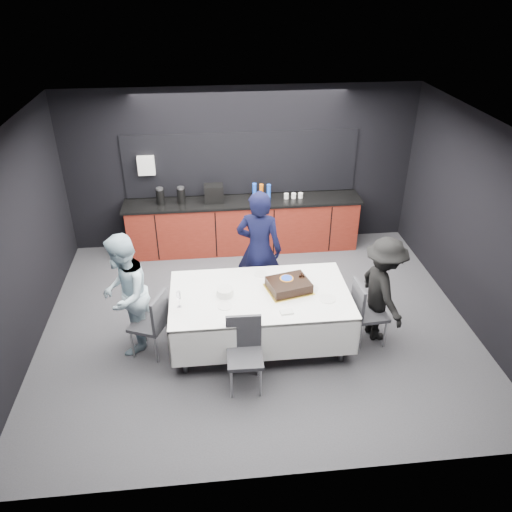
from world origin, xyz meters
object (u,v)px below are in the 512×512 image
Objects in this scene: plate_stack at (225,292)px; chair_left at (153,320)px; chair_near at (244,348)px; person_center at (259,250)px; cake_assembly at (289,285)px; person_left at (125,295)px; champagne_flute at (179,296)px; person_right at (382,290)px; party_table at (260,302)px; chair_right at (365,309)px.

plate_stack is 0.23× the size of chair_left.
person_center is at bearing 77.79° from chair_near.
cake_assembly is 0.39× the size of person_left.
person_left is at bearing 178.92° from cake_assembly.
champagne_flute is 1.03m from chair_near.
person_right is (1.24, -0.08, -0.10)m from cake_assembly.
person_right reaches higher than chair_near.
plate_stack is (-0.45, 0.01, 0.19)m from party_table.
person_center is at bearing 108.67° from cake_assembly.
champagne_flute is 0.15× the size of person_right.
chair_left is (-0.35, 0.08, -0.40)m from champagne_flute.
plate_stack is 0.23× the size of chair_right.
chair_right is at bearing -4.92° from plate_stack.
person_right is at bearing 3.12° from champagne_flute.
champagne_flute is (-1.41, -0.23, 0.09)m from cake_assembly.
plate_stack is 0.14× the size of person_right.
champagne_flute is at bearing 84.99° from person_right.
champagne_flute reaches higher than chair_left.
person_right is (3.00, 0.06, 0.21)m from chair_left.
person_center reaches higher than chair_left.
chair_near is (0.76, -0.57, -0.40)m from champagne_flute.
person_right is at bearing 24.76° from chair_right.
chair_near is (-0.27, -0.75, -0.11)m from party_table.
person_center is 1.22× the size of person_right.
chair_left is 1.00× the size of chair_near.
chair_left is at bearing 51.87° from person_center.
chair_left is at bearing 83.09° from person_right.
person_center reaches higher than person_left.
party_table is 0.49m from plate_stack.
person_left is 3.35m from person_right.
chair_near is (-1.64, -0.60, 0.00)m from chair_right.
party_table is 2.51× the size of chair_right.
chair_left is (-0.93, -0.11, -0.30)m from plate_stack.
cake_assembly is 0.70× the size of chair_right.
plate_stack is at bearing 178.85° from party_table.
chair_left is at bearing 66.50° from person_left.
cake_assembly is 2.10m from person_left.
person_right reaches higher than champagne_flute.
champagne_flute is (-1.03, -0.18, 0.30)m from party_table.
person_left is at bearing 158.90° from champagne_flute.
chair_near is at bearing -159.84° from chair_right.
chair_near is 1.70m from person_left.
plate_stack is 0.23× the size of chair_near.
cake_assembly is 0.70× the size of chair_near.
person_center is 1.81m from person_right.
champagne_flute is at bearing -179.26° from chair_right.
person_center reaches higher than chair_near.
chair_left is at bearing 167.15° from champagne_flute.
chair_right is 3.12m from person_left.
party_table is 0.96m from person_center.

